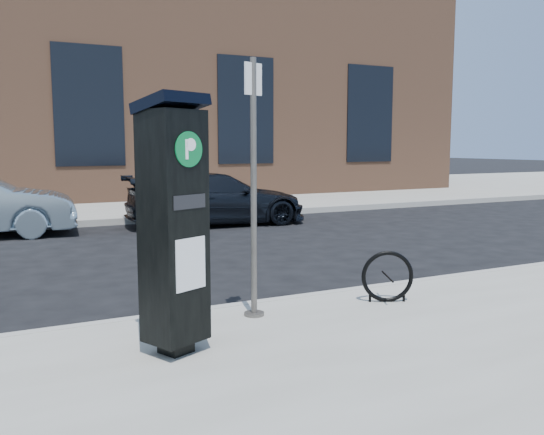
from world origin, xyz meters
TOP-DOWN VIEW (x-y plane):
  - ground at (0.00, 0.00)m, footprint 120.00×120.00m
  - sidewalk_far at (0.00, 14.00)m, footprint 60.00×12.00m
  - curb_near at (0.00, -0.02)m, footprint 60.00×0.12m
  - curb_far at (0.00, 8.02)m, footprint 60.00×0.12m
  - building at (-0.00, 17.00)m, footprint 28.00×10.05m
  - parking_kiosk at (-1.50, -1.13)m, footprint 0.62×0.59m
  - sign_pole at (-0.48, -0.47)m, footprint 0.22×0.20m
  - bike_rack at (1.04, -0.66)m, footprint 0.54×0.28m
  - car_dark at (2.02, 7.00)m, footprint 4.33×2.02m

SIDE VIEW (x-z plane):
  - ground at x=0.00m, z-range 0.00..0.00m
  - sidewalk_far at x=0.00m, z-range 0.00..0.15m
  - curb_near at x=0.00m, z-range -0.01..0.15m
  - curb_far at x=0.00m, z-range -0.01..0.15m
  - bike_rack at x=1.04m, z-range 0.14..0.72m
  - car_dark at x=2.02m, z-range 0.00..1.22m
  - parking_kiosk at x=-1.50m, z-range 0.18..2.30m
  - sign_pole at x=-0.48m, z-range 0.14..2.69m
  - building at x=0.00m, z-range 0.02..8.27m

